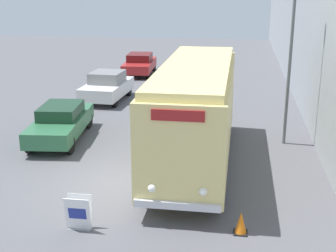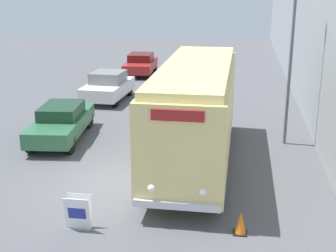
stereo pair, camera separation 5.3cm
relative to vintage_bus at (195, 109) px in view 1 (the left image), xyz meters
The scene contains 9 objects.
ground_plane 3.74m from the vintage_bus, 136.58° to the right, with size 80.00×80.00×0.00m, color #56565B.
building_wall_right 9.33m from the vintage_bus, 59.48° to the left, with size 0.30×60.00×8.27m.
vintage_bus is the anchor object (origin of this frame).
sign_board 5.84m from the vintage_bus, 116.43° to the right, with size 0.68×0.35×0.92m.
streetlamp 4.95m from the vintage_bus, 38.99° to the left, with size 0.36×0.36×7.10m.
parked_car_near 6.02m from the vintage_bus, 162.41° to the left, with size 2.21×4.81×1.43m.
parked_car_mid 10.20m from the vintage_bus, 123.47° to the left, with size 2.09×4.09×1.55m.
parked_car_far 16.97m from the vintage_bus, 108.72° to the left, with size 2.10×4.47×1.41m.
traffic_cone 5.20m from the vintage_bus, 70.45° to the right, with size 0.36×0.36×0.59m.
Camera 1 is at (3.74, -13.25, 6.16)m, focal length 50.00 mm.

